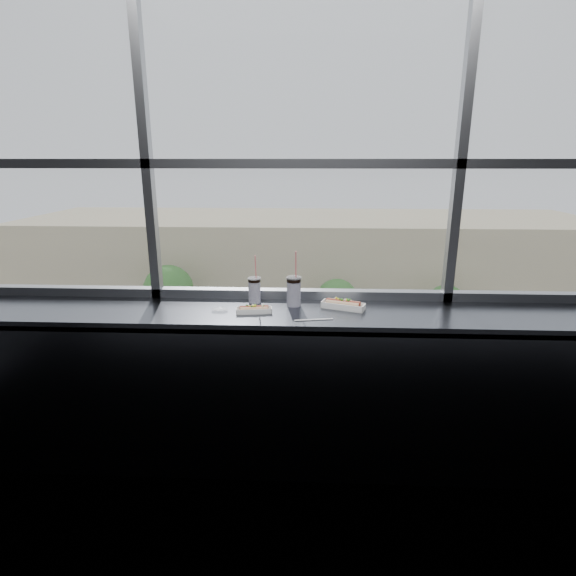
{
  "coord_description": "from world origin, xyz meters",
  "views": [
    {
      "loc": [
        0.06,
        -1.48,
        2.03
      ],
      "look_at": [
        -0.07,
        1.23,
        1.25
      ],
      "focal_mm": 28.0,
      "sensor_mm": 36.0,
      "label": 1
    }
  ],
  "objects_px": {
    "hotdog_tray_left": "(254,309)",
    "car_far_b": "(319,348)",
    "car_near_c": "(271,416)",
    "tree_left": "(169,290)",
    "hotdog_tray_right": "(343,304)",
    "soda_cup_right": "(294,290)",
    "pedestrian_c": "(394,334)",
    "car_far_a": "(154,347)",
    "car_far_c": "(511,355)",
    "car_near_d": "(484,423)",
    "wrapper": "(220,309)",
    "car_near_a": "(6,409)",
    "tree_right": "(446,305)",
    "loose_straw": "(314,320)",
    "tree_center": "(337,300)",
    "soda_cup_left": "(254,289)",
    "pedestrian_d": "(417,335)"
  },
  "relations": [
    {
      "from": "tree_center",
      "to": "car_near_c",
      "type": "bearing_deg",
      "value": -107.57
    },
    {
      "from": "soda_cup_right",
      "to": "car_near_c",
      "type": "distance_m",
      "value": 19.67
    },
    {
      "from": "hotdog_tray_right",
      "to": "hotdog_tray_left",
      "type": "bearing_deg",
      "value": -149.38
    },
    {
      "from": "tree_right",
      "to": "hotdog_tray_right",
      "type": "bearing_deg",
      "value": -108.87
    },
    {
      "from": "pedestrian_c",
      "to": "hotdog_tray_right",
      "type": "bearing_deg",
      "value": 77.76
    },
    {
      "from": "hotdog_tray_right",
      "to": "tree_left",
      "type": "bearing_deg",
      "value": 130.18
    },
    {
      "from": "hotdog_tray_right",
      "to": "tree_left",
      "type": "relative_size",
      "value": 0.05
    },
    {
      "from": "hotdog_tray_left",
      "to": "car_near_d",
      "type": "bearing_deg",
      "value": 53.11
    },
    {
      "from": "hotdog_tray_left",
      "to": "car_far_b",
      "type": "relative_size",
      "value": 0.03
    },
    {
      "from": "pedestrian_d",
      "to": "hotdog_tray_left",
      "type": "bearing_deg",
      "value": 73.59
    },
    {
      "from": "hotdog_tray_right",
      "to": "car_far_a",
      "type": "relative_size",
      "value": 0.05
    },
    {
      "from": "wrapper",
      "to": "tree_left",
      "type": "distance_m",
      "value": 31.01
    },
    {
      "from": "hotdog_tray_right",
      "to": "tree_left",
      "type": "height_order",
      "value": "hotdog_tray_right"
    },
    {
      "from": "car_near_a",
      "to": "tree_center",
      "type": "xyz_separation_m",
      "value": [
        16.94,
        12.0,
        2.1
      ]
    },
    {
      "from": "car_far_c",
      "to": "hotdog_tray_left",
      "type": "bearing_deg",
      "value": 144.8
    },
    {
      "from": "wrapper",
      "to": "car_near_a",
      "type": "relative_size",
      "value": 0.02
    },
    {
      "from": "soda_cup_left",
      "to": "car_far_b",
      "type": "distance_m",
      "value": 26.52
    },
    {
      "from": "loose_straw",
      "to": "pedestrian_c",
      "type": "height_order",
      "value": "loose_straw"
    },
    {
      "from": "car_near_d",
      "to": "tree_left",
      "type": "bearing_deg",
      "value": 53.64
    },
    {
      "from": "car_near_d",
      "to": "soda_cup_left",
      "type": "bearing_deg",
      "value": 148.12
    },
    {
      "from": "hotdog_tray_left",
      "to": "loose_straw",
      "type": "height_order",
      "value": "hotdog_tray_left"
    },
    {
      "from": "car_far_a",
      "to": "car_far_b",
      "type": "bearing_deg",
      "value": -91.58
    },
    {
      "from": "loose_straw",
      "to": "car_far_b",
      "type": "distance_m",
      "value": 26.78
    },
    {
      "from": "soda_cup_left",
      "to": "car_near_c",
      "type": "xyz_separation_m",
      "value": [
        -1.36,
        16.11,
        -11.07
      ]
    },
    {
      "from": "hotdog_tray_right",
      "to": "car_near_c",
      "type": "relative_size",
      "value": 0.05
    },
    {
      "from": "car_far_a",
      "to": "hotdog_tray_right",
      "type": "bearing_deg",
      "value": -158.46
    },
    {
      "from": "wrapper",
      "to": "car_near_a",
      "type": "bearing_deg",
      "value": 131.25
    },
    {
      "from": "hotdog_tray_right",
      "to": "wrapper",
      "type": "distance_m",
      "value": 0.79
    },
    {
      "from": "car_near_a",
      "to": "pedestrian_d",
      "type": "relative_size",
      "value": 3.36
    },
    {
      "from": "car_near_c",
      "to": "car_near_a",
      "type": "relative_size",
      "value": 0.98
    },
    {
      "from": "hotdog_tray_left",
      "to": "pedestrian_d",
      "type": "xyz_separation_m",
      "value": [
        8.1,
        27.48,
        -11.11
      ]
    },
    {
      "from": "loose_straw",
      "to": "tree_left",
      "type": "distance_m",
      "value": 31.33
    },
    {
      "from": "car_far_c",
      "to": "hotdog_tray_right",
      "type": "bearing_deg",
      "value": 145.73
    },
    {
      "from": "soda_cup_right",
      "to": "car_far_c",
      "type": "height_order",
      "value": "soda_cup_right"
    },
    {
      "from": "wrapper",
      "to": "loose_straw",
      "type": "bearing_deg",
      "value": -13.57
    },
    {
      "from": "pedestrian_c",
      "to": "pedestrian_d",
      "type": "bearing_deg",
      "value": -176.0
    },
    {
      "from": "loose_straw",
      "to": "pedestrian_c",
      "type": "relative_size",
      "value": 0.12
    },
    {
      "from": "pedestrian_d",
      "to": "soda_cup_right",
      "type": "bearing_deg",
      "value": 73.97
    },
    {
      "from": "hotdog_tray_left",
      "to": "car_far_a",
      "type": "bearing_deg",
      "value": 103.06
    },
    {
      "from": "hotdog_tray_right",
      "to": "car_near_c",
      "type": "xyz_separation_m",
      "value": [
        -1.94,
        16.22,
        -11.0
      ]
    },
    {
      "from": "car_near_c",
      "to": "tree_left",
      "type": "distance_m",
      "value": 14.93
    },
    {
      "from": "hotdog_tray_right",
      "to": "soda_cup_right",
      "type": "height_order",
      "value": "soda_cup_right"
    },
    {
      "from": "loose_straw",
      "to": "car_far_b",
      "type": "height_order",
      "value": "loose_straw"
    },
    {
      "from": "loose_straw",
      "to": "car_near_d",
      "type": "xyz_separation_m",
      "value": [
        8.33,
        16.45,
        -11.05
      ]
    },
    {
      "from": "car_near_c",
      "to": "car_far_b",
      "type": "bearing_deg",
      "value": -15.02
    },
    {
      "from": "car_near_c",
      "to": "tree_right",
      "type": "distance_m",
      "value": 16.79
    },
    {
      "from": "car_far_a",
      "to": "tree_left",
      "type": "height_order",
      "value": "tree_left"
    },
    {
      "from": "loose_straw",
      "to": "tree_left",
      "type": "xyz_separation_m",
      "value": [
        -10.21,
        28.45,
        -8.26
      ]
    },
    {
      "from": "soda_cup_left",
      "to": "tree_center",
      "type": "bearing_deg",
      "value": 85.04
    },
    {
      "from": "car_near_a",
      "to": "tree_left",
      "type": "relative_size",
      "value": 1.15
    }
  ]
}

